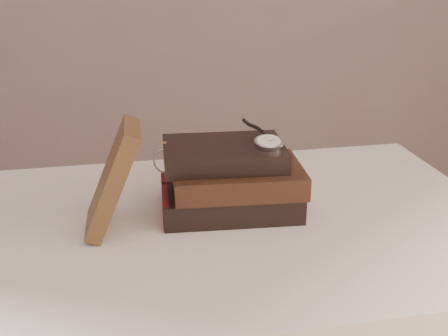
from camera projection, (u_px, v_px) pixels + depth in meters
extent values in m
cube|color=silver|center=(199.00, 233.00, 0.94)|extent=(1.00, 0.60, 0.04)
cube|color=white|center=(200.00, 265.00, 0.96)|extent=(0.88, 0.49, 0.08)
cylinder|color=white|center=(370.00, 307.00, 1.39)|extent=(0.05, 0.05, 0.71)
cube|color=black|center=(230.00, 197.00, 0.97)|extent=(0.24, 0.17, 0.04)
cube|color=beige|center=(231.00, 197.00, 0.97)|extent=(0.23, 0.16, 0.03)
cube|color=gold|center=(164.00, 195.00, 0.98)|extent=(0.01, 0.01, 0.04)
cube|color=maroon|center=(165.00, 201.00, 0.96)|extent=(0.02, 0.14, 0.04)
cube|color=black|center=(237.00, 177.00, 0.95)|extent=(0.22, 0.16, 0.04)
cube|color=beige|center=(239.00, 177.00, 0.95)|extent=(0.21, 0.15, 0.03)
cube|color=gold|center=(174.00, 175.00, 0.96)|extent=(0.01, 0.01, 0.04)
cube|color=black|center=(224.00, 154.00, 0.95)|extent=(0.21, 0.15, 0.03)
cube|color=beige|center=(225.00, 154.00, 0.95)|extent=(0.20, 0.14, 0.03)
cube|color=gold|center=(165.00, 152.00, 0.96)|extent=(0.01, 0.01, 0.03)
cube|color=#3C2817|center=(113.00, 178.00, 0.88)|extent=(0.10, 0.11, 0.17)
cylinder|color=silver|center=(269.00, 143.00, 0.93)|extent=(0.05, 0.05, 0.02)
cylinder|color=white|center=(269.00, 141.00, 0.93)|extent=(0.04, 0.04, 0.01)
torus|color=silver|center=(269.00, 141.00, 0.93)|extent=(0.05, 0.05, 0.01)
cylinder|color=silver|center=(265.00, 138.00, 0.96)|extent=(0.01, 0.01, 0.01)
cube|color=black|center=(268.00, 139.00, 0.93)|extent=(0.00, 0.01, 0.00)
cube|color=black|center=(272.00, 140.00, 0.93)|extent=(0.01, 0.00, 0.00)
sphere|color=black|center=(264.00, 134.00, 0.96)|extent=(0.01, 0.01, 0.01)
sphere|color=black|center=(262.00, 131.00, 0.97)|extent=(0.01, 0.01, 0.01)
sphere|color=black|center=(260.00, 129.00, 0.98)|extent=(0.01, 0.01, 0.01)
sphere|color=black|center=(257.00, 128.00, 0.99)|extent=(0.01, 0.01, 0.01)
sphere|color=black|center=(255.00, 127.00, 0.99)|extent=(0.01, 0.01, 0.01)
sphere|color=black|center=(253.00, 126.00, 1.00)|extent=(0.01, 0.01, 0.01)
sphere|color=black|center=(250.00, 125.00, 1.01)|extent=(0.01, 0.01, 0.01)
sphere|color=black|center=(248.00, 124.00, 1.02)|extent=(0.01, 0.01, 0.01)
sphere|color=black|center=(246.00, 122.00, 1.03)|extent=(0.01, 0.01, 0.01)
sphere|color=black|center=(244.00, 120.00, 1.04)|extent=(0.01, 0.01, 0.01)
torus|color=silver|center=(166.00, 161.00, 1.01)|extent=(0.05, 0.02, 0.05)
torus|color=silver|center=(193.00, 160.00, 1.02)|extent=(0.05, 0.02, 0.05)
cylinder|color=silver|center=(180.00, 159.00, 1.01)|extent=(0.01, 0.00, 0.00)
cylinder|color=silver|center=(154.00, 155.00, 1.06)|extent=(0.01, 0.10, 0.02)
cylinder|color=silver|center=(203.00, 153.00, 1.07)|extent=(0.01, 0.10, 0.02)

